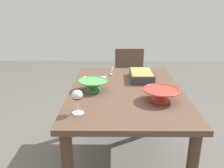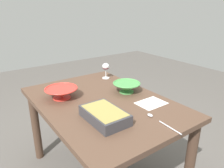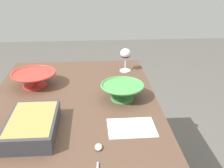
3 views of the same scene
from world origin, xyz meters
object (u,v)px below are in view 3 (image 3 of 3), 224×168
dining_table (74,121)px  wine_glass (126,55)px  small_bowl (34,78)px  casserole_dish (32,124)px  napkin (131,128)px  serving_spoon (98,159)px  mixing_bowl (122,91)px

dining_table → wine_glass: wine_glass is taller
wine_glass → small_bowl: wine_glass is taller
small_bowl → wine_glass: bearing=110.1°
casserole_dish → napkin: 0.44m
dining_table → small_bowl: small_bowl is taller
dining_table → serving_spoon: bearing=14.8°
casserole_dish → serving_spoon: bearing=54.0°
mixing_bowl → napkin: (0.29, 0.01, -0.05)m
dining_table → napkin: 0.40m
small_bowl → napkin: bearing=46.6°
serving_spoon → napkin: serving_spoon is taller
mixing_bowl → small_bowl: size_ratio=0.89×
mixing_bowl → serving_spoon: 0.52m
serving_spoon → napkin: size_ratio=1.36×
wine_glass → small_bowl: (0.21, -0.57, -0.06)m
casserole_dish → serving_spoon: size_ratio=1.12×
dining_table → wine_glass: size_ratio=8.23×
small_bowl → napkin: size_ratio=1.23×
wine_glass → casserole_dish: (0.70, -0.48, -0.07)m
wine_glass → small_bowl: bearing=-69.9°
casserole_dish → mixing_bowl: size_ratio=1.39×
mixing_bowl → serving_spoon: (0.49, -0.14, -0.04)m
dining_table → serving_spoon: serving_spoon is taller
serving_spoon → napkin: (-0.21, 0.16, -0.01)m
casserole_dish → serving_spoon: casserole_dish is taller
mixing_bowl → casserole_dish: bearing=-55.3°
napkin → wine_glass: bearing=175.8°
dining_table → serving_spoon: size_ratio=4.47×
wine_glass → small_bowl: 0.61m
dining_table → napkin: napkin is taller
casserole_dish → small_bowl: (-0.50, -0.08, 0.01)m
small_bowl → napkin: 0.72m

